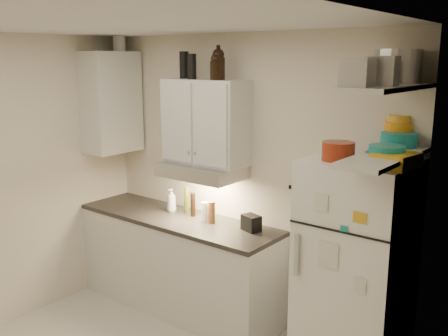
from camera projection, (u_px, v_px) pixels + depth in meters
The scene contains 34 objects.
ceiling at pixel (102, 20), 3.09m from camera, with size 3.20×3.00×0.02m, color white.
back_wall at pixel (244, 180), 4.52m from camera, with size 3.20×0.02×2.60m, color beige.
right_wall at pixel (330, 287), 2.39m from camera, with size 0.02×3.00×2.60m, color beige.
base_cabinet at pixel (178, 264), 4.80m from camera, with size 2.10×0.60×0.88m, color silver.
countertop at pixel (177, 219), 4.70m from camera, with size 2.10×0.62×0.04m, color #2E2A27.
upper_cabinet at pixel (206, 122), 4.46m from camera, with size 0.80×0.33×0.75m, color silver.
side_cabinet at pixel (111, 102), 5.01m from camera, with size 0.33×0.55×1.00m, color silver.
range_hood at pixel (202, 170), 4.50m from camera, with size 0.76×0.46×0.12m, color silver.
fridge at pixel (355, 275), 3.59m from camera, with size 0.70×0.68×1.70m, color white.
shelf_hi at pixel (389, 87), 3.08m from camera, with size 0.30×0.95×0.03m, color silver.
shelf_lo at pixel (384, 157), 3.18m from camera, with size 0.30×0.95×0.03m, color silver.
knife_strip at pixel (311, 191), 4.08m from camera, with size 0.42×0.02×0.03m, color black.
dutch_oven at pixel (338, 151), 3.36m from camera, with size 0.22×0.22×0.13m, color maroon.
book_stack at pixel (396, 160), 3.14m from camera, with size 0.23×0.28×0.10m, color gold.
spice_jar at pixel (364, 157), 3.27m from camera, with size 0.05×0.05×0.09m, color silver.
stock_pot at pixel (398, 66), 3.32m from camera, with size 0.31×0.31×0.22m, color silver.
tin_a at pixel (382, 71), 2.99m from camera, with size 0.18×0.16×0.18m, color #AAAAAD.
tin_b at pixel (357, 72), 2.84m from camera, with size 0.17×0.17×0.17m, color #AAAAAD.
bowl_teal at pixel (399, 139), 3.47m from camera, with size 0.25×0.25×0.10m, color teal.
bowl_orange at pixel (399, 126), 3.55m from camera, with size 0.20×0.20×0.06m, color orange.
bowl_yellow at pixel (399, 119), 3.54m from camera, with size 0.16×0.16×0.05m, color yellow.
plates at pixel (387, 150), 3.19m from camera, with size 0.23×0.23×0.06m, color teal.
growler_a at pixel (216, 67), 4.21m from camera, with size 0.10×0.10×0.22m, color black, non-canonical shape.
growler_b at pixel (218, 64), 4.23m from camera, with size 0.11×0.11×0.27m, color black, non-canonical shape.
thermos_a at pixel (192, 67), 4.36m from camera, with size 0.08×0.08×0.22m, color black.
thermos_b at pixel (184, 65), 4.56m from camera, with size 0.08×0.08×0.24m, color black.
side_jar at pixel (119, 43), 4.98m from camera, with size 0.13×0.13×0.17m, color silver.
soap_bottle at pixel (171, 199), 4.83m from camera, with size 0.10×0.10×0.26m, color silver.
pepper_mill at pixel (212, 212), 4.50m from camera, with size 0.06×0.06×0.20m, color brown.
oil_bottle at pixel (187, 200), 4.79m from camera, with size 0.05×0.05×0.26m, color #4C5715.
vinegar_bottle at pixel (193, 204), 4.70m from camera, with size 0.05×0.05×0.23m, color black.
clear_bottle at pixel (205, 212), 4.53m from camera, with size 0.06×0.06×0.19m, color silver.
red_jar at pixel (209, 212), 4.61m from camera, with size 0.07×0.07×0.13m, color maroon.
caddy at pixel (251, 223), 4.31m from camera, with size 0.16×0.11×0.14m, color black.
Camera 1 is at (2.58, -2.05, 2.37)m, focal length 40.00 mm.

